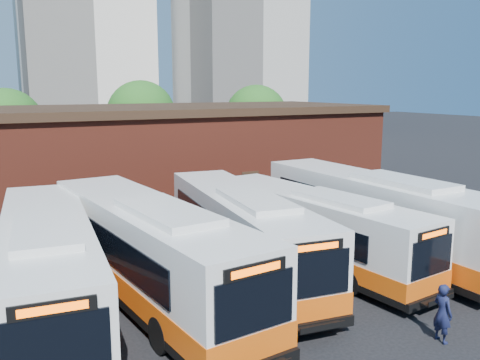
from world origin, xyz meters
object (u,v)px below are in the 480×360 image
bus_east (374,217)px  bus_midwest (242,235)px  bus_farwest (48,272)px  transit_worker (443,313)px  bus_mideast (314,231)px  bus_west (148,255)px

bus_east → bus_midwest: bearing=173.9°
bus_farwest → transit_worker: bus_farwest is taller
transit_worker → bus_mideast: bearing=-3.0°
bus_farwest → bus_east: bus_east is taller
bus_midwest → transit_worker: bearing=-64.9°
bus_farwest → bus_west: bearing=5.4°
bus_mideast → bus_east: bus_east is taller
bus_midwest → bus_mideast: bearing=-3.6°
bus_midwest → bus_mideast: (3.24, -0.59, -0.10)m
bus_farwest → bus_east: 14.40m
bus_farwest → transit_worker: bearing=-29.2°
bus_east → transit_worker: bus_east is taller
bus_mideast → bus_midwest: bearing=162.6°
bus_farwest → bus_east: bearing=6.8°
bus_farwest → bus_midwest: (7.71, 0.89, -0.03)m
bus_farwest → bus_midwest: bearing=12.0°
bus_midwest → bus_east: size_ratio=0.94×
bus_west → transit_worker: bus_west is taller
bus_mideast → bus_east: 3.46m
bus_farwest → bus_mideast: size_ratio=1.09×
transit_worker → bus_east: bearing=-26.8°
bus_mideast → transit_worker: bus_mideast is taller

